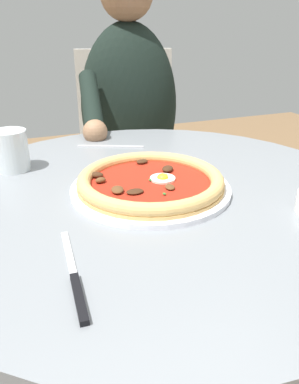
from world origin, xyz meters
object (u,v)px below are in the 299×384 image
fork_utensil (111,146)px  cafe_chair_diner (127,145)px  pizza_on_plate (150,182)px  steak_knife (76,284)px  dining_table (155,264)px  diner_person (130,165)px  water_glass (11,153)px

fork_utensil → cafe_chair_diner: (0.51, -0.21, -0.17)m
pizza_on_plate → steak_knife: size_ratio=1.50×
dining_table → pizza_on_plate: size_ratio=2.90×
diner_person → steak_knife: bearing=157.6°
pizza_on_plate → water_glass: 0.33m
pizza_on_plate → cafe_chair_diner: size_ratio=0.34×
pizza_on_plate → fork_utensil: pizza_on_plate is taller
dining_table → steak_knife: 0.36m
dining_table → pizza_on_plate: (0.00, 0.01, 0.20)m
water_glass → diner_person: 0.65m
water_glass → dining_table: bearing=-130.5°
dining_table → diner_person: (0.66, -0.16, -0.02)m
steak_knife → cafe_chair_diner: bearing=-21.3°
steak_knife → cafe_chair_diner: size_ratio=0.23×
dining_table → cafe_chair_diner: cafe_chair_diner is taller
dining_table → cafe_chair_diner: (0.81, -0.20, 0.01)m
dining_table → steak_knife: (-0.24, 0.21, 0.18)m
diner_person → water_glass: bearing=136.3°
dining_table → cafe_chair_diner: bearing=-14.1°
fork_utensil → diner_person: bearing=-25.4°
diner_person → fork_utensil: bearing=154.6°
steak_knife → diner_person: bearing=-22.4°
water_glass → diner_person: size_ratio=0.08×
pizza_on_plate → diner_person: bearing=-14.8°
steak_knife → fork_utensil: bearing=-20.3°
dining_table → fork_utensil: fork_utensil is taller
dining_table → diner_person: size_ratio=0.76×
water_glass → fork_utensil: bearing=-71.8°
water_glass → steak_knife: size_ratio=0.43×
fork_utensil → dining_table: bearing=-178.8°
pizza_on_plate → diner_person: (0.66, -0.17, -0.22)m
pizza_on_plate → cafe_chair_diner: (0.80, -0.21, -0.19)m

